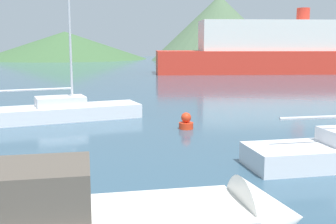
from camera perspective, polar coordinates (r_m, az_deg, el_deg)
The scene contains 6 objects.
sailboat_inner at distance 22.14m, azimuth -14.31°, elevation 0.15°, with size 8.03×5.87×8.21m.
ferry_distant at distance 57.99m, azimuth 17.61°, elevation 7.97°, with size 38.27×13.26×8.32m.
buoy_marker at distance 19.24m, azimuth 2.47°, elevation -1.38°, with size 0.66×0.66×0.76m.
hill_west at distance 107.54m, azimuth -13.76°, elevation 8.77°, with size 40.02×40.02×6.65m.
hill_central at distance 98.73m, azimuth 6.92°, elevation 11.23°, with size 31.02×31.02×14.53m.
hill_east at distance 104.95m, azimuth 21.01°, elevation 9.05°, with size 29.53×29.53×8.96m.
Camera 1 is at (1.47, -2.22, 3.89)m, focal length 45.00 mm.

